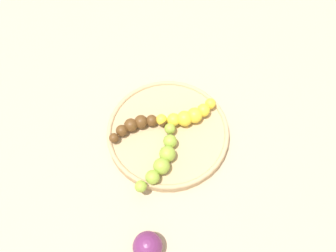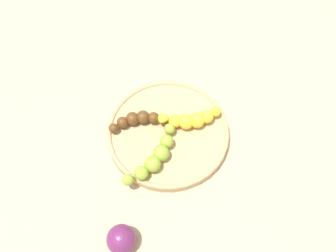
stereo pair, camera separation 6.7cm
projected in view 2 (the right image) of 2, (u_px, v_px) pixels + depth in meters
name	position (u px, v px, depth m)	size (l,w,h in m)	color
ground_plane	(168.00, 135.00, 0.71)	(2.40, 2.40, 0.00)	tan
fruit_bowl	(168.00, 132.00, 0.70)	(0.25, 0.25, 0.02)	tan
banana_yellow	(191.00, 119.00, 0.69)	(0.06, 0.12, 0.03)	yellow
banana_overripe	(138.00, 120.00, 0.69)	(0.06, 0.12, 0.03)	#593819
banana_green	(155.00, 157.00, 0.64)	(0.08, 0.14, 0.03)	#8CAD38
plum_purple	(121.00, 239.00, 0.58)	(0.05, 0.05, 0.05)	#662659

